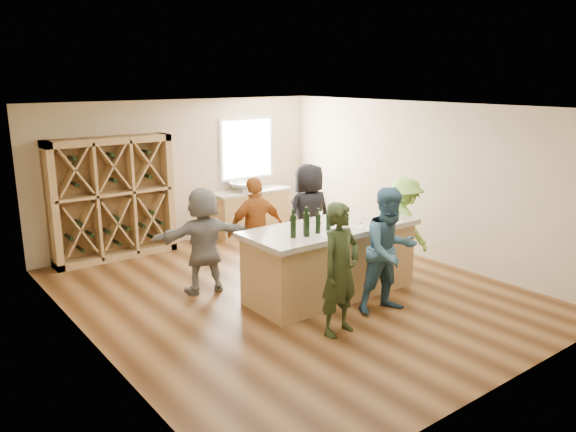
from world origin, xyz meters
TOP-DOWN VIEW (x-y plane):
  - floor at (0.00, 0.00)m, footprint 6.00×7.00m
  - ceiling at (0.00, 0.00)m, footprint 6.00×7.00m
  - wall_back at (0.00, 3.55)m, footprint 6.00×0.10m
  - wall_front at (0.00, -3.55)m, footprint 6.00×0.10m
  - wall_left at (-3.05, 0.00)m, footprint 0.10×7.00m
  - wall_right at (3.05, 0.00)m, footprint 0.10×7.00m
  - window_frame at (1.50, 3.47)m, footprint 1.30×0.06m
  - window_pane at (1.50, 3.44)m, footprint 1.18×0.01m
  - wine_rack at (-1.50, 3.27)m, footprint 2.20×0.45m
  - back_counter_base at (1.40, 3.20)m, footprint 1.60×0.58m
  - back_counter_top at (1.40, 3.20)m, footprint 1.70×0.62m
  - sink at (1.20, 3.20)m, footprint 0.54×0.54m
  - faucet at (1.20, 3.38)m, footprint 0.02×0.02m
  - tasting_counter_base at (0.43, -0.42)m, footprint 2.60×1.00m
  - tasting_counter_top at (0.43, -0.42)m, footprint 2.72×1.12m
  - wine_bottle_a at (-0.41, -0.59)m, footprint 0.09×0.09m
  - wine_bottle_b at (-0.22, -0.65)m, footprint 0.10×0.10m
  - wine_bottle_c at (-0.15, -0.54)m, footprint 0.08×0.08m
  - wine_bottle_d at (-0.01, -0.64)m, footprint 0.08×0.08m
  - wine_bottle_e at (0.23, -0.59)m, footprint 0.09×0.09m
  - wine_glass_a at (0.16, -0.83)m, footprint 0.08×0.08m
  - wine_glass_b at (0.65, -0.88)m, footprint 0.08×0.08m
  - wine_glass_c at (1.17, -0.92)m, footprint 0.09×0.09m
  - wine_glass_d at (0.88, -0.59)m, footprint 0.09×0.09m
  - wine_glass_e at (1.33, -0.65)m, footprint 0.08×0.08m
  - tasting_menu_a at (0.04, -0.79)m, footprint 0.26×0.32m
  - tasting_menu_b at (0.71, -0.80)m, footprint 0.21×0.28m
  - tasting_menu_c at (1.33, -0.79)m, footprint 0.26×0.33m
  - person_near_left at (-0.36, -1.49)m, footprint 0.68×0.54m
  - person_near_right at (0.66, -1.39)m, footprint 0.94×0.63m
  - person_server at (2.01, -0.46)m, footprint 0.67×1.12m
  - person_far_mid at (-0.11, 0.77)m, footprint 1.04×0.62m
  - person_far_right at (0.98, 0.76)m, footprint 0.91×0.62m
  - person_far_left at (-1.02, 0.84)m, footprint 1.60×0.85m
  - wine_glass_f at (0.38, -0.22)m, footprint 0.07×0.07m

SIDE VIEW (x-z plane):
  - floor at x=0.00m, z-range -0.10..0.00m
  - back_counter_base at x=1.40m, z-range 0.00..0.86m
  - tasting_counter_base at x=0.43m, z-range 0.00..1.00m
  - person_server at x=2.01m, z-range 0.00..1.63m
  - person_far_left at x=-1.02m, z-range 0.00..1.64m
  - person_far_mid at x=-0.11m, z-range 0.00..1.69m
  - person_near_left at x=-0.36m, z-range 0.00..1.72m
  - person_near_right at x=0.66m, z-range 0.00..1.78m
  - back_counter_top at x=1.40m, z-range 0.86..0.92m
  - person_far_right at x=0.98m, z-range 0.00..1.81m
  - sink at x=1.20m, z-range 0.92..1.11m
  - tasting_counter_top at x=0.43m, z-range 1.00..1.08m
  - faucet at x=1.20m, z-range 0.92..1.22m
  - tasting_menu_a at x=0.04m, z-range 1.08..1.08m
  - tasting_menu_b at x=0.71m, z-range 1.08..1.08m
  - tasting_menu_c at x=1.33m, z-range 1.08..1.08m
  - wine_rack at x=-1.50m, z-range 0.00..2.20m
  - wine_glass_b at x=0.65m, z-range 1.08..1.24m
  - wine_glass_e at x=1.33m, z-range 1.08..1.25m
  - wine_glass_f at x=0.38m, z-range 1.08..1.26m
  - wine_glass_a at x=0.16m, z-range 1.08..1.26m
  - wine_glass_d at x=0.88m, z-range 1.08..1.27m
  - wine_glass_c at x=1.17m, z-range 1.08..1.27m
  - wine_bottle_d at x=-0.01m, z-range 1.08..1.36m
  - wine_bottle_e at x=0.23m, z-range 1.08..1.38m
  - wine_bottle_c at x=-0.15m, z-range 1.08..1.39m
  - wine_bottle_a at x=-0.41m, z-range 1.08..1.40m
  - wine_bottle_b at x=-0.22m, z-range 1.08..1.41m
  - wall_back at x=0.00m, z-range 0.00..2.80m
  - wall_front at x=0.00m, z-range 0.00..2.80m
  - wall_left at x=-3.05m, z-range 0.00..2.80m
  - wall_right at x=3.05m, z-range 0.00..2.80m
  - window_frame at x=1.50m, z-range 1.10..2.40m
  - window_pane at x=1.50m, z-range 1.16..2.34m
  - ceiling at x=0.00m, z-range 2.80..2.90m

